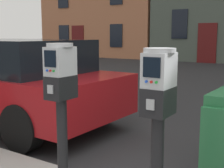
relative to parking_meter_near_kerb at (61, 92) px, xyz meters
name	(u,v)px	position (x,y,z in m)	size (l,w,h in m)	color
parking_meter_near_kerb	(61,92)	(0.00, 0.00, 0.00)	(0.22, 0.25, 1.30)	black
parking_meter_twin_adjacent	(158,107)	(0.88, 0.00, -0.01)	(0.22, 0.25, 1.28)	black
parked_car_silver_sedan	(4,79)	(-2.75, 1.54, -0.29)	(4.46, 1.93, 1.42)	maroon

